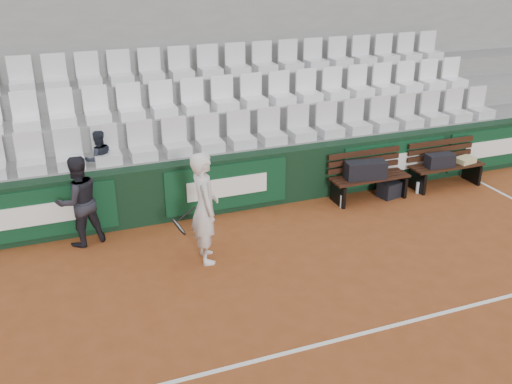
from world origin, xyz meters
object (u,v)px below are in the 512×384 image
(sports_bag_left, at_px, (365,170))
(water_bottle_far, at_px, (417,188))
(bench_left, at_px, (369,188))
(bench_right, at_px, (445,175))
(water_bottle_near, at_px, (342,201))
(tennis_player, at_px, (205,208))
(ball_kid, at_px, (79,201))
(sports_bag_ground, at_px, (391,189))
(sports_bag_right, at_px, (440,160))
(spectator_c, at_px, (96,134))

(sports_bag_left, height_order, water_bottle_far, sports_bag_left)
(bench_left, distance_m, bench_right, 1.72)
(water_bottle_near, relative_size, tennis_player, 0.14)
(sports_bag_left, height_order, ball_kid, ball_kid)
(sports_bag_ground, bearing_deg, water_bottle_near, -173.90)
(bench_left, bearing_deg, sports_bag_right, -1.14)
(bench_right, height_order, spectator_c, spectator_c)
(bench_right, xyz_separation_m, spectator_c, (-6.43, 0.99, 1.28))
(bench_right, bearing_deg, sports_bag_left, -179.02)
(sports_bag_right, relative_size, tennis_player, 0.32)
(sports_bag_right, xyz_separation_m, water_bottle_far, (-0.51, -0.09, -0.46))
(bench_right, distance_m, tennis_player, 5.34)
(tennis_player, xyz_separation_m, ball_kid, (-1.69, 1.18, -0.12))
(spectator_c, bearing_deg, sports_bag_right, 163.08)
(water_bottle_near, xyz_separation_m, spectator_c, (-4.05, 1.16, 1.39))
(bench_left, relative_size, spectator_c, 1.48)
(bench_left, xyz_separation_m, sports_bag_right, (1.52, -0.03, 0.35))
(water_bottle_far, bearing_deg, bench_right, 9.63)
(bench_right, xyz_separation_m, tennis_player, (-5.19, -1.07, 0.63))
(ball_kid, relative_size, spectator_c, 1.45)
(sports_bag_right, bearing_deg, water_bottle_far, -170.20)
(water_bottle_far, distance_m, ball_kid, 6.20)
(bench_right, xyz_separation_m, sports_bag_ground, (-1.26, -0.05, -0.08))
(sports_bag_right, xyz_separation_m, water_bottle_near, (-2.17, -0.14, -0.46))
(sports_bag_left, xyz_separation_m, spectator_c, (-4.58, 1.03, 0.90))
(sports_bag_right, distance_m, tennis_player, 5.10)
(bench_right, height_order, water_bottle_far, bench_right)
(sports_bag_right, bearing_deg, sports_bag_left, 179.94)
(ball_kid, bearing_deg, tennis_player, 126.93)
(sports_bag_ground, height_order, spectator_c, spectator_c)
(bench_left, distance_m, water_bottle_near, 0.68)
(ball_kid, bearing_deg, sports_bag_left, 160.23)
(water_bottle_far, bearing_deg, tennis_player, -168.03)
(water_bottle_far, height_order, ball_kid, ball_kid)
(sports_bag_ground, distance_m, spectator_c, 5.45)
(bench_left, height_order, sports_bag_right, sports_bag_right)
(sports_bag_right, height_order, spectator_c, spectator_c)
(sports_bag_ground, relative_size, spectator_c, 0.48)
(sports_bag_ground, xyz_separation_m, spectator_c, (-5.17, 1.04, 1.36))
(bench_right, height_order, water_bottle_near, bench_right)
(bench_right, bearing_deg, ball_kid, 179.10)
(water_bottle_far, relative_size, tennis_player, 0.13)
(water_bottle_near, xyz_separation_m, ball_kid, (-4.50, 0.28, 0.61))
(water_bottle_far, height_order, tennis_player, tennis_player)
(bench_left, distance_m, sports_bag_left, 0.40)
(sports_bag_left, distance_m, water_bottle_far, 1.24)
(water_bottle_far, bearing_deg, water_bottle_near, -178.36)
(ball_kid, bearing_deg, water_bottle_near, 158.30)
(bench_left, relative_size, sports_bag_ground, 3.06)
(bench_right, relative_size, spectator_c, 1.48)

